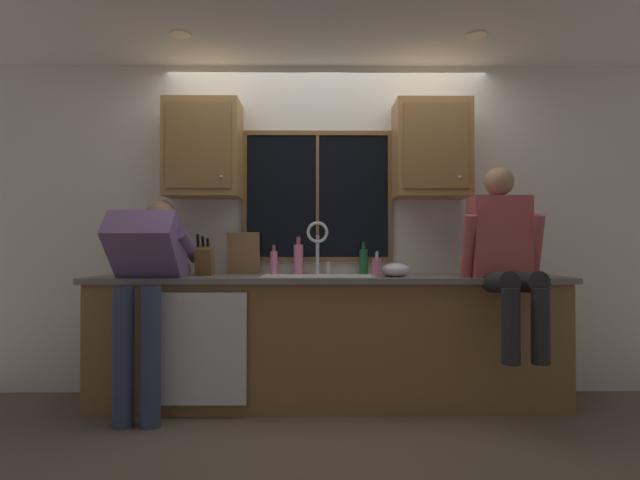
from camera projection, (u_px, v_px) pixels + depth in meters
The scene contains 25 objects.
back_wall at pixel (327, 229), 4.06m from camera, with size 5.70×0.12×2.55m, color silver.
ceiling_downlight_left at pixel (180, 35), 3.41m from camera, with size 0.14×0.14×0.01m, color #FFEAB2.
ceiling_downlight_right at pixel (477, 36), 3.42m from camera, with size 0.14×0.14×0.01m, color #FFEAB2.
window_glass at pixel (317, 196), 3.99m from camera, with size 1.10×0.02×0.95m, color black.
window_frame_top at pixel (317, 133), 3.99m from camera, with size 1.17×0.02×0.04m, color brown.
window_frame_bottom at pixel (317, 259), 3.98m from camera, with size 1.17×0.02×0.04m, color brown.
window_frame_left at pixel (245, 196), 3.98m from camera, with size 0.04×0.02×0.95m, color brown.
window_frame_right at pixel (390, 196), 3.99m from camera, with size 0.04×0.02×0.95m, color brown.
window_mullion_center at pixel (317, 196), 3.98m from camera, with size 0.02×0.02×0.95m, color brown.
lower_cabinet_run at pixel (328, 342), 3.70m from camera, with size 3.30×0.58×0.88m, color olive.
countertop at pixel (328, 279), 3.68m from camera, with size 3.36×0.62×0.04m, color slate.
dishwasher_front at pixel (201, 349), 3.37m from camera, with size 0.60×0.02×0.74m, color white.
upper_cabinet_left at pixel (203, 149), 3.83m from camera, with size 0.55×0.36×0.72m.
upper_cabinet_right at pixel (431, 150), 3.84m from camera, with size 0.55×0.36×0.72m.
sink at pixel (318, 289), 3.69m from camera, with size 0.80×0.46×0.21m.
faucet at pixel (319, 241), 3.88m from camera, with size 0.18×0.09×0.40m.
person_standing at pixel (147, 277), 3.41m from camera, with size 0.53×0.72×1.47m.
person_sitting_on_counter at pixel (505, 251), 3.44m from camera, with size 0.54×0.60×1.26m.
knife_block at pixel (204, 261), 3.73m from camera, with size 0.12×0.18×0.32m.
cutting_board at pixel (244, 253), 3.91m from camera, with size 0.24×0.02×0.32m, color #997047.
mixing_bowl at pixel (395, 270), 3.58m from camera, with size 0.20×0.20×0.10m, color silver.
soap_dispenser at pixel (377, 267), 3.53m from camera, with size 0.06×0.07×0.18m.
bottle_green_glass at pixel (298, 258), 3.91m from camera, with size 0.07×0.07×0.30m.
bottle_tall_clear at pixel (364, 261), 3.92m from camera, with size 0.07×0.07×0.25m.
bottle_amber_small at pixel (274, 262), 3.89m from camera, with size 0.06×0.06×0.23m.
Camera 1 is at (-0.09, -4.00, 1.13)m, focal length 28.76 mm.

